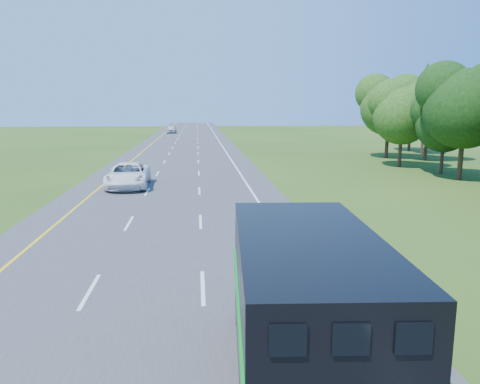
{
  "coord_description": "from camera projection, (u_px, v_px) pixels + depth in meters",
  "views": [
    {
      "loc": [
        1.72,
        5.3,
        5.94
      ],
      "look_at": [
        3.8,
        27.95,
        1.76
      ],
      "focal_mm": 35.0,
      "sensor_mm": 36.0,
      "label": 1
    }
  ],
  "objects": [
    {
      "name": "lane_markings",
      "position": [
        179.0,
        169.0,
        44.69
      ],
      "size": [
        11.15,
        260.0,
        0.01
      ],
      "color": "yellow",
      "rests_on": "road"
    },
    {
      "name": "white_suv",
      "position": [
        128.0,
        175.0,
        34.58
      ],
      "size": [
        3.18,
        6.5,
        1.78
      ],
      "primitive_type": "imported",
      "rotation": [
        0.0,
        0.0,
        0.04
      ],
      "color": "white",
      "rests_on": "road"
    },
    {
      "name": "horse_truck",
      "position": [
        301.0,
        307.0,
        9.37
      ],
      "size": [
        3.02,
        8.29,
        3.61
      ],
      "rotation": [
        0.0,
        0.0,
        -0.06
      ],
      "color": "black",
      "rests_on": "road"
    },
    {
      "name": "far_car",
      "position": [
        172.0,
        129.0,
        104.67
      ],
      "size": [
        2.19,
        5.01,
        1.68
      ],
      "primitive_type": "imported",
      "rotation": [
        0.0,
        0.0,
        -0.04
      ],
      "color": "silver",
      "rests_on": "road"
    },
    {
      "name": "road",
      "position": [
        179.0,
        169.0,
        44.7
      ],
      "size": [
        15.0,
        260.0,
        0.04
      ],
      "primitive_type": "cube",
      "color": "#38383A",
      "rests_on": "ground"
    }
  ]
}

